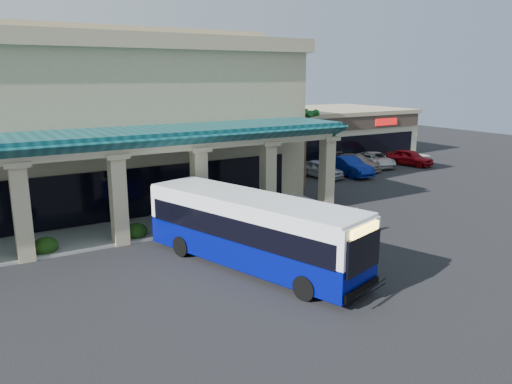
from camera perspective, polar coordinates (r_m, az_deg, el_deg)
ground at (r=25.53m, az=4.79°, el=-6.34°), size 110.00×110.00×0.00m
main_building at (r=36.06m, az=-21.36°, el=7.80°), size 30.80×14.80×11.35m
arcade at (r=27.53m, az=-17.43°, el=0.70°), size 30.00×6.20×5.70m
strip_mall at (r=54.40m, az=5.41°, el=6.79°), size 22.50×12.50×4.90m
palm_0 at (r=38.32m, az=5.56°, el=5.34°), size 2.40×2.40×6.60m
palm_1 at (r=41.36m, az=4.17°, el=5.39°), size 2.40×2.40×5.80m
broadleaf_tree at (r=44.55m, az=-1.68°, el=5.35°), size 2.60×2.60×4.81m
transit_bus at (r=22.49m, az=-0.46°, el=-4.62°), size 6.13×12.04×3.29m
pedestrian at (r=27.35m, az=11.37°, el=-3.43°), size 0.66×0.71×1.63m
car_silver at (r=42.76m, az=7.44°, el=2.64°), size 2.13×4.48×1.48m
car_white at (r=43.90m, az=10.47°, el=2.93°), size 1.84×5.08×1.67m
car_red at (r=46.55m, az=11.29°, el=3.35°), size 3.10×5.33×1.45m
car_gray at (r=48.83m, az=13.48°, el=3.64°), size 3.37×5.27×1.35m
car_extra at (r=50.36m, az=17.14°, el=3.80°), size 2.81×4.81×1.54m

